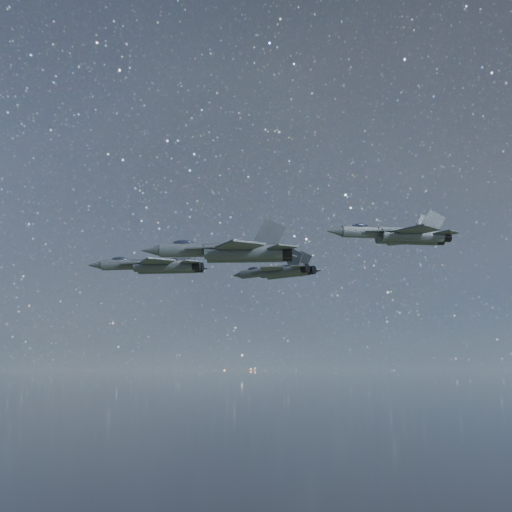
# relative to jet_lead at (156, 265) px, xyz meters

# --- Properties ---
(jet_lead) EXTENTS (18.29, 12.80, 4.61)m
(jet_lead) POSITION_rel_jet_lead_xyz_m (0.00, 0.00, 0.00)
(jet_lead) COLOR #2F373B
(jet_left) EXTENTS (16.78, 11.00, 4.32)m
(jet_left) POSITION_rel_jet_lead_xyz_m (15.32, 15.40, 0.99)
(jet_left) COLOR #2F373B
(jet_right) EXTENTS (18.92, 13.05, 4.75)m
(jet_right) POSITION_rel_jet_lead_xyz_m (15.68, -14.75, -1.50)
(jet_right) COLOR #2F373B
(jet_slot) EXTENTS (16.10, 10.68, 4.10)m
(jet_slot) POSITION_rel_jet_lead_xyz_m (34.94, -7.03, 1.21)
(jet_slot) COLOR #2F373B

